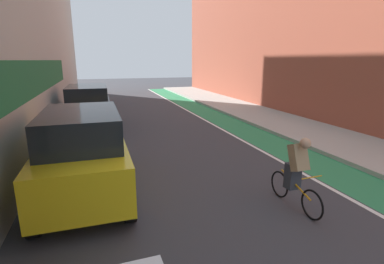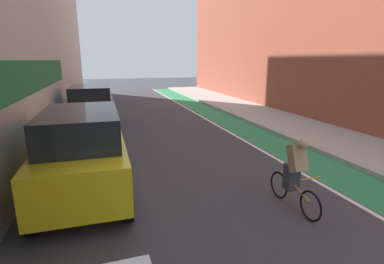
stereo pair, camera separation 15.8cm
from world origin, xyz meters
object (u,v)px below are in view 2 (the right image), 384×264
at_px(parked_sedan_gray, 95,95).
at_px(cyclist_mid, 295,173).
at_px(parked_suv_black, 92,107).
at_px(parked_suv_yellow_cab, 84,150).

bearing_deg(parked_sedan_gray, cyclist_mid, -75.28).
height_order(parked_suv_black, cyclist_mid, parked_suv_black).
bearing_deg(parked_suv_yellow_cab, parked_suv_black, 90.00).
xyz_separation_m(parked_sedan_gray, cyclist_mid, (4.25, -16.19, 0.02)).
distance_m(parked_suv_yellow_cab, parked_suv_black, 6.87).
bearing_deg(parked_suv_black, cyclist_mid, -64.94).
bearing_deg(parked_suv_yellow_cab, cyclist_mid, -27.66).
height_order(parked_suv_yellow_cab, parked_sedan_gray, parked_suv_yellow_cab).
distance_m(parked_suv_black, cyclist_mid, 10.05).
distance_m(parked_suv_black, parked_sedan_gray, 7.09).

